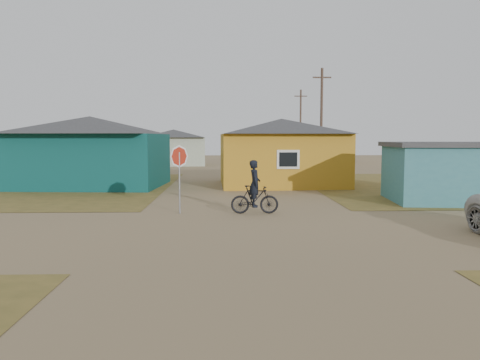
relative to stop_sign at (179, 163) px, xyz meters
name	(u,v)px	position (x,y,z in m)	size (l,w,h in m)	color
ground	(253,233)	(2.50, -3.69, -1.85)	(120.00, 120.00, 0.00)	#8C7450
house_teal	(91,151)	(-6.00, 9.81, 0.20)	(8.93, 7.08, 4.00)	#0B3C3C
house_yellow	(281,151)	(5.00, 10.31, 0.15)	(7.72, 6.76, 3.90)	#BB831C
shed_turquoise	(462,172)	(12.00, 2.81, -0.54)	(6.71, 4.93, 2.60)	teal
house_pale_west	(174,147)	(-3.50, 30.31, 0.00)	(7.04, 6.15, 3.60)	#A4AE96
house_beige_east	(319,146)	(12.50, 36.31, 0.00)	(6.95, 6.05, 3.60)	tan
house_pale_north	(120,146)	(-11.50, 42.31, -0.10)	(6.28, 5.81, 3.40)	#A4AE96
utility_pole_near	(321,120)	(9.00, 18.31, 2.29)	(1.40, 0.20, 8.00)	#4C382D
utility_pole_far	(300,125)	(10.00, 34.31, 2.29)	(1.40, 0.20, 8.00)	#4C382D
stop_sign	(179,163)	(0.00, 0.00, 0.00)	(0.78, 0.34, 2.53)	gray
cyclist	(255,194)	(2.77, -0.13, -1.13)	(1.76, 0.64, 1.98)	black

